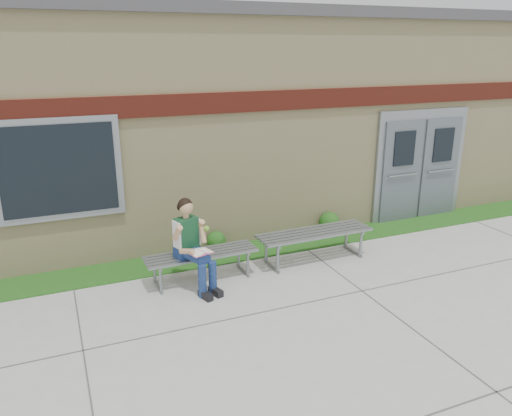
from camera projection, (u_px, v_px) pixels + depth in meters
name	position (u px, v px, depth m)	size (l,w,h in m)	color
ground	(321.00, 320.00, 6.69)	(80.00, 80.00, 0.00)	#9E9E99
grass_strip	(248.00, 250.00, 8.97)	(16.00, 0.80, 0.02)	#194A13
school_building	(192.00, 111.00, 11.29)	(16.20, 6.22, 4.20)	beige
bench_left	(201.00, 259.00, 7.76)	(1.77, 0.54, 0.46)	gray
bench_right	(314.00, 238.00, 8.48)	(2.01, 0.59, 0.52)	gray
girl	(193.00, 243.00, 7.40)	(0.60, 0.88, 1.39)	navy
shrub_mid	(216.00, 240.00, 8.94)	(0.34, 0.34, 0.34)	#194A13
shrub_east	(329.00, 222.00, 9.79)	(0.40, 0.40, 0.40)	#194A13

